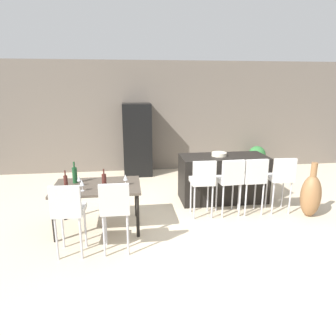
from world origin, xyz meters
The scene contains 20 objects.
ground_plane centered at (0.00, 0.00, 0.00)m, with size 10.00×10.00×0.00m, color beige.
back_wall centered at (0.00, 3.17, 1.45)m, with size 10.00×0.12×2.90m, color #665B51.
kitchen_island centered at (0.66, 0.62, 0.46)m, with size 1.72×0.78×0.92m, color black.
bar_chair_left centered at (0.04, -0.16, 0.70)m, with size 0.41×0.41×1.05m.
bar_chair_middle centered at (0.54, -0.15, 0.70)m, with size 0.43×0.43×1.05m.
bar_chair_right centered at (0.97, -0.15, 0.70)m, with size 0.41×0.41×1.05m.
bar_chair_far centered at (1.50, -0.15, 0.70)m, with size 0.43×0.43×1.05m.
dining_table centered at (-1.75, -0.37, 0.67)m, with size 1.37×0.91×0.74m.
dining_chair_near centered at (-2.06, -1.19, 0.70)m, with size 0.42×0.42×1.05m.
dining_chair_far centered at (-1.44, -1.19, 0.70)m, with size 0.40×0.40×1.05m.
wine_bottle_inner centered at (-2.11, -0.19, 0.88)m, with size 0.08×0.08×0.35m.
wine_bottle_middle centered at (-1.63, -0.44, 0.85)m, with size 0.07×0.07×0.29m.
wine_bottle_far centered at (-2.20, -0.48, 0.85)m, with size 0.06×0.06×0.30m.
wine_glass_left centered at (-1.29, -0.42, 0.86)m, with size 0.07×0.07×0.17m.
wine_glass_right centered at (-2.02, -0.36, 0.86)m, with size 0.07×0.07×0.17m.
wine_glass_near centered at (-1.95, -0.61, 0.86)m, with size 0.07×0.07×0.17m.
refrigerator centered at (-0.98, 2.73, 0.92)m, with size 0.72×0.68×1.84m, color black.
fruit_bowl centered at (0.56, 0.64, 0.96)m, with size 0.29×0.29×0.07m, color beige.
floor_vase centered at (1.96, -0.39, 0.39)m, with size 0.35×0.35×0.99m.
potted_plant centered at (2.29, 2.72, 0.40)m, with size 0.47×0.47×0.66m.
Camera 1 is at (-1.25, -5.15, 2.30)m, focal length 32.88 mm.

